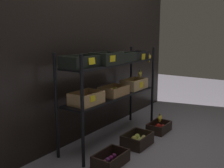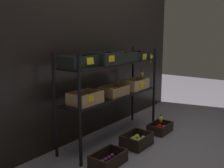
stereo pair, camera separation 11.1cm
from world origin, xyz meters
name	(u,v)px [view 1 (the left image)]	position (x,y,z in m)	size (l,w,h in m)	color
ground_plane	(112,138)	(0.00, 0.00, 0.00)	(10.00, 10.00, 0.00)	slate
storefront_wall	(87,61)	(0.00, 0.37, 0.92)	(3.83, 0.12, 1.83)	black
display_rack	(113,78)	(0.01, -0.01, 0.74)	(1.56, 0.37, 1.06)	black
crate_ground_plum	(111,160)	(-0.53, -0.36, 0.04)	(0.36, 0.23, 0.12)	black
crate_ground_pear	(137,141)	(0.00, -0.35, 0.06)	(0.34, 0.26, 0.14)	black
crate_ground_apple_red	(159,128)	(0.53, -0.37, 0.05)	(0.33, 0.22, 0.12)	black
banana_bunch_loose	(160,119)	(0.54, -0.37, 0.17)	(0.14, 0.04, 0.12)	brown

